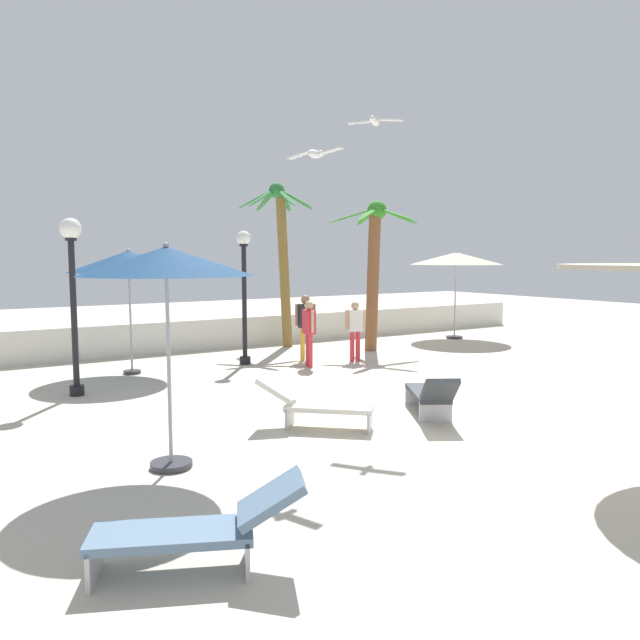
# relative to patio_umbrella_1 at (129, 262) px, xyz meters

# --- Properties ---
(ground_plane) EXTENTS (56.00, 56.00, 0.00)m
(ground_plane) POSITION_rel_patio_umbrella_1_xyz_m (3.07, -6.69, -2.63)
(ground_plane) COLOR beige
(boundary_wall) EXTENTS (25.20, 0.30, 0.90)m
(boundary_wall) POSITION_rel_patio_umbrella_1_xyz_m (3.07, 2.64, -2.18)
(boundary_wall) COLOR silver
(boundary_wall) RESTS_ON ground_plane
(patio_umbrella_1) EXTENTS (2.75, 2.75, 2.93)m
(patio_umbrella_1) POSITION_rel_patio_umbrella_1_xyz_m (0.00, 0.00, 0.00)
(patio_umbrella_1) COLOR #333338
(patio_umbrella_1) RESTS_ON ground_plane
(patio_umbrella_3) EXTENTS (3.05, 3.05, 2.94)m
(patio_umbrella_3) POSITION_rel_patio_umbrella_1_xyz_m (10.95, 0.47, 0.04)
(patio_umbrella_3) COLOR #333338
(patio_umbrella_3) RESTS_ON ground_plane
(patio_umbrella_4) EXTENTS (2.21, 2.21, 2.93)m
(patio_umbrella_4) POSITION_rel_patio_umbrella_1_xyz_m (-1.42, -6.81, 0.03)
(patio_umbrella_4) COLOR #333338
(patio_umbrella_4) RESTS_ON ground_plane
(palm_tree_1) EXTENTS (2.29, 2.32, 4.93)m
(palm_tree_1) POSITION_rel_patio_umbrella_1_xyz_m (5.09, 1.85, 0.47)
(palm_tree_1) COLOR olive
(palm_tree_1) RESTS_ON ground_plane
(palm_tree_2) EXTENTS (2.65, 2.78, 4.36)m
(palm_tree_2) POSITION_rel_patio_umbrella_1_xyz_m (7.04, -0.15, 0.10)
(palm_tree_2) COLOR brown
(palm_tree_2) RESTS_ON ground_plane
(lamp_post_0) EXTENTS (0.41, 0.41, 3.50)m
(lamp_post_0) POSITION_rel_patio_umbrella_1_xyz_m (-1.57, -1.70, -0.30)
(lamp_post_0) COLOR black
(lamp_post_0) RESTS_ON ground_plane
(lamp_post_1) EXTENTS (0.36, 0.36, 3.40)m
(lamp_post_1) POSITION_rel_patio_umbrella_1_xyz_m (2.81, -0.27, -0.54)
(lamp_post_1) COLOR black
(lamp_post_1) RESTS_ON ground_plane
(lounge_chair_0) EXTENTS (1.43, 1.90, 0.84)m
(lounge_chair_0) POSITION_rel_patio_umbrella_1_xyz_m (3.24, -6.69, -2.23)
(lounge_chair_0) COLOR #B7B7BC
(lounge_chair_0) RESTS_ON ground_plane
(lounge_chair_1) EXTENTS (1.93, 1.28, 0.83)m
(lounge_chair_1) POSITION_rel_patio_umbrella_1_xyz_m (-2.12, -9.55, -2.23)
(lounge_chair_1) COLOR #B7B7BC
(lounge_chair_1) RESTS_ON ground_plane
(lounge_chair_2) EXTENTS (1.75, 1.66, 0.83)m
(lounge_chair_2) POSITION_rel_patio_umbrella_1_xyz_m (1.16, -6.25, -2.23)
(lounge_chair_2) COLOR #B7B7BC
(lounge_chair_2) RESTS_ON ground_plane
(guest_0) EXTENTS (0.54, 0.33, 1.74)m
(guest_0) POSITION_rel_patio_umbrella_1_xyz_m (4.42, -0.59, -1.56)
(guest_0) COLOR gold
(guest_0) RESTS_ON ground_plane
(guest_1) EXTENTS (0.54, 0.34, 1.58)m
(guest_1) POSITION_rel_patio_umbrella_1_xyz_m (5.45, -1.41, -1.68)
(guest_1) COLOR #D8333F
(guest_1) RESTS_ON ground_plane
(guest_2) EXTENTS (0.31, 0.55, 1.65)m
(guest_2) POSITION_rel_patio_umbrella_1_xyz_m (4.00, -1.46, -1.63)
(guest_2) COLOR #D8333F
(guest_2) RESTS_ON ground_plane
(seagull_0) EXTENTS (0.68, 0.92, 0.14)m
(seagull_0) POSITION_rel_patio_umbrella_1_xyz_m (2.89, -5.50, 2.52)
(seagull_0) COLOR white
(seagull_1) EXTENTS (0.51, 0.91, 0.14)m
(seagull_1) POSITION_rel_patio_umbrella_1_xyz_m (0.92, -6.64, 1.63)
(seagull_1) COLOR white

